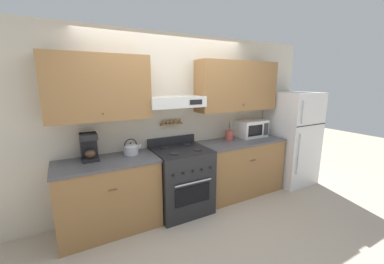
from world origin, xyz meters
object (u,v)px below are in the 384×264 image
Objects in this scene: tea_kettle at (131,149)px; stove_range at (181,180)px; refrigerator at (291,138)px; utensil_crock at (229,135)px; microwave at (251,128)px; coffee_maker at (89,146)px.

stove_range is at bearing -13.43° from tea_kettle.
refrigerator reaches higher than utensil_crock.
microwave is at bearing 2.08° from utensil_crock.
tea_kettle is (-2.94, 0.19, 0.15)m from refrigerator.
coffee_maker is 1.07× the size of utensil_crock.
utensil_crock is (-0.49, -0.02, -0.06)m from microwave.
utensil_crock is at bearing -177.92° from microwave.
microwave is 0.49m from utensil_crock.
tea_kettle is (-0.66, 0.16, 0.52)m from stove_range.
coffee_maker is at bearing 176.24° from refrigerator.
stove_range is 3.34× the size of utensil_crock.
microwave is (1.46, 0.18, 0.59)m from stove_range.
refrigerator is 1.33m from utensil_crock.
refrigerator is 3.46m from coffee_maker.
coffee_maker is at bearing 179.16° from utensil_crock.
tea_kettle reaches higher than stove_range.
stove_range is 3.13× the size of coffee_maker.
tea_kettle is at bearing -180.00° from utensil_crock.
coffee_maker is 2.63m from microwave.
microwave is (2.13, 0.02, 0.07)m from tea_kettle.
microwave is at bearing 6.87° from stove_range.
microwave is (2.63, -0.01, -0.02)m from coffee_maker.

